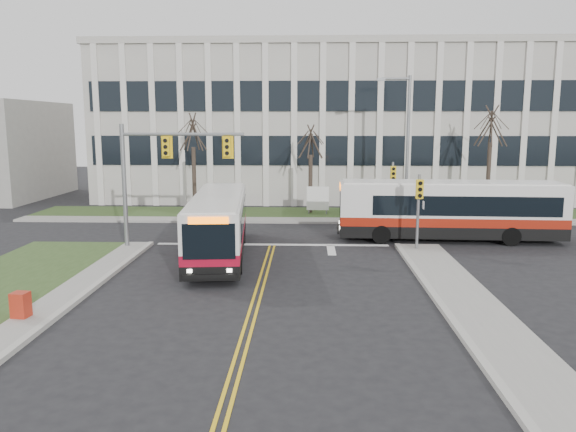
% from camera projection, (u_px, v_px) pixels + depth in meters
% --- Properties ---
extents(ground, '(120.00, 120.00, 0.00)m').
position_uv_depth(ground, '(259.00, 292.00, 21.02)').
color(ground, black).
rests_on(ground, ground).
extents(sidewalk_west, '(1.20, 26.00, 0.14)m').
position_uv_depth(sidewalk_west, '(4.00, 338.00, 16.32)').
color(sidewalk_west, '#9E9B93').
rests_on(sidewalk_west, ground).
extents(sidewalk_east, '(2.00, 26.00, 0.14)m').
position_uv_depth(sidewalk_east, '(508.00, 345.00, 15.82)').
color(sidewalk_east, '#9E9B93').
rests_on(sidewalk_east, ground).
extents(sidewalk_cross, '(44.00, 1.60, 0.14)m').
position_uv_depth(sidewalk_cross, '(357.00, 221.00, 35.82)').
color(sidewalk_cross, '#9E9B93').
rests_on(sidewalk_cross, ground).
extents(building_lawn, '(44.00, 5.00, 0.12)m').
position_uv_depth(building_lawn, '(354.00, 214.00, 38.58)').
color(building_lawn, '#32481F').
rests_on(building_lawn, ground).
extents(office_building, '(40.00, 16.00, 12.00)m').
position_uv_depth(office_building, '(344.00, 126.00, 49.44)').
color(office_building, beige).
rests_on(office_building, ground).
extents(mast_arm_signal, '(6.11, 0.38, 6.20)m').
position_uv_depth(mast_arm_signal, '(157.00, 164.00, 27.58)').
color(mast_arm_signal, slate).
rests_on(mast_arm_signal, ground).
extents(signal_pole_near, '(0.34, 0.39, 3.80)m').
position_uv_depth(signal_pole_near, '(419.00, 201.00, 27.16)').
color(signal_pole_near, slate).
rests_on(signal_pole_near, ground).
extents(signal_pole_far, '(0.34, 0.39, 3.80)m').
position_uv_depth(signal_pole_far, '(393.00, 183.00, 35.54)').
color(signal_pole_far, slate).
rests_on(signal_pole_far, ground).
extents(streetlight, '(2.15, 0.25, 9.20)m').
position_uv_depth(streetlight, '(405.00, 140.00, 35.86)').
color(streetlight, slate).
rests_on(streetlight, ground).
extents(directory_sign, '(1.50, 0.12, 2.00)m').
position_uv_depth(directory_sign, '(318.00, 199.00, 37.99)').
color(directory_sign, slate).
rests_on(directory_sign, ground).
extents(tree_left, '(1.80, 1.80, 7.70)m').
position_uv_depth(tree_left, '(193.00, 134.00, 38.07)').
color(tree_left, '#42352B').
rests_on(tree_left, ground).
extents(tree_mid, '(1.80, 1.80, 6.82)m').
position_uv_depth(tree_mid, '(311.00, 143.00, 38.09)').
color(tree_mid, '#42352B').
rests_on(tree_mid, ground).
extents(tree_right, '(1.80, 1.80, 8.25)m').
position_uv_depth(tree_right, '(491.00, 128.00, 37.31)').
color(tree_right, '#42352B').
rests_on(tree_right, ground).
extents(bus_main, '(3.25, 10.83, 2.84)m').
position_uv_depth(bus_main, '(219.00, 226.00, 26.48)').
color(bus_main, silver).
rests_on(bus_main, ground).
extents(bus_cross, '(11.77, 3.02, 3.11)m').
position_uv_depth(bus_cross, '(450.00, 212.00, 29.97)').
color(bus_cross, silver).
rests_on(bus_cross, ground).
extents(newspaper_box_red, '(0.55, 0.51, 0.95)m').
position_uv_depth(newspaper_box_red, '(21.00, 307.00, 17.82)').
color(newspaper_box_red, '#AA2715').
rests_on(newspaper_box_red, ground).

